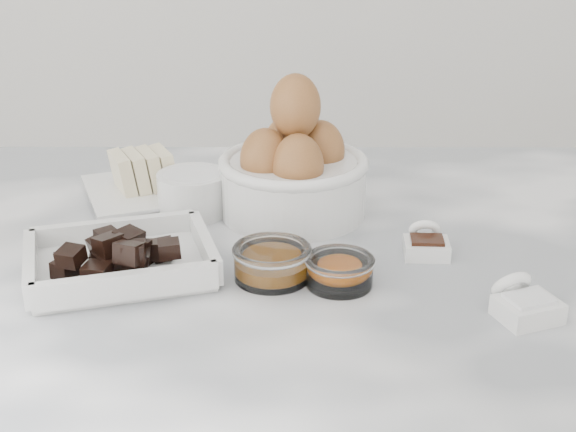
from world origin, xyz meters
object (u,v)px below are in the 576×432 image
object	(u,v)px
vanilla_spoon	(426,243)
butter_plate	(146,181)
chocolate_dish	(120,255)
honey_bowl	(272,262)
salt_spoon	(524,303)
sugar_ramekin	(193,192)
zest_bowl	(340,270)
egg_bowl	(293,170)

from	to	relation	value
vanilla_spoon	butter_plate	bearing A→B (deg)	153.49
chocolate_dish	honey_bowl	xyz separation A→B (m)	(0.16, -0.01, -0.00)
salt_spoon	chocolate_dish	bearing A→B (deg)	167.82
chocolate_dish	sugar_ramekin	bearing A→B (deg)	70.83
zest_bowl	salt_spoon	size ratio (longest dim) A/B	0.90
chocolate_dish	honey_bowl	distance (m)	0.16
sugar_ramekin	salt_spoon	distance (m)	0.43
sugar_ramekin	vanilla_spoon	world-z (taller)	sugar_ramekin
sugar_ramekin	zest_bowl	xyz separation A→B (m)	(0.17, -0.19, -0.01)
egg_bowl	salt_spoon	size ratio (longest dim) A/B	2.29
sugar_ramekin	salt_spoon	size ratio (longest dim) A/B	1.08
butter_plate	sugar_ramekin	distance (m)	0.09
vanilla_spoon	salt_spoon	size ratio (longest dim) A/B	0.77
chocolate_dish	honey_bowl	size ratio (longest dim) A/B	2.70
zest_bowl	sugar_ramekin	bearing A→B (deg)	131.89
honey_bowl	butter_plate	bearing A→B (deg)	126.53
honey_bowl	vanilla_spoon	bearing A→B (deg)	19.32
sugar_ramekin	chocolate_dish	bearing A→B (deg)	-109.17
butter_plate	sugar_ramekin	world-z (taller)	butter_plate
honey_bowl	vanilla_spoon	xyz separation A→B (m)	(0.17, 0.06, -0.01)
chocolate_dish	salt_spoon	size ratio (longest dim) A/B	2.81
chocolate_dish	butter_plate	bearing A→B (deg)	92.43
sugar_ramekin	zest_bowl	world-z (taller)	sugar_ramekin
butter_plate	honey_bowl	world-z (taller)	butter_plate
sugar_ramekin	butter_plate	bearing A→B (deg)	142.15
honey_bowl	zest_bowl	size ratio (longest dim) A/B	1.15
butter_plate	egg_bowl	bearing A→B (deg)	-15.88
chocolate_dish	honey_bowl	bearing A→B (deg)	-3.40
honey_bowl	salt_spoon	bearing A→B (deg)	-17.73
sugar_ramekin	honey_bowl	size ratio (longest dim) A/B	1.04
egg_bowl	zest_bowl	distance (m)	0.20
chocolate_dish	egg_bowl	bearing A→B (deg)	42.03
zest_bowl	egg_bowl	bearing A→B (deg)	103.93
egg_bowl	vanilla_spoon	size ratio (longest dim) A/B	2.98
zest_bowl	salt_spoon	xyz separation A→B (m)	(0.17, -0.06, -0.00)
honey_bowl	salt_spoon	world-z (taller)	salt_spoon
butter_plate	sugar_ramekin	xyz separation A→B (m)	(0.07, -0.05, 0.01)
butter_plate	zest_bowl	world-z (taller)	butter_plate
honey_bowl	salt_spoon	distance (m)	0.26
sugar_ramekin	honey_bowl	bearing A→B (deg)	-59.94
chocolate_dish	vanilla_spoon	bearing A→B (deg)	8.62
chocolate_dish	butter_plate	size ratio (longest dim) A/B	1.14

